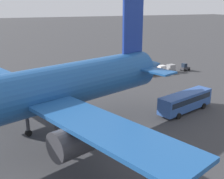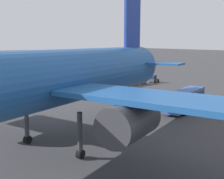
# 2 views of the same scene
# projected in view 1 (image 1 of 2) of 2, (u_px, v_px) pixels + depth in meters

# --- Properties ---
(ground_plane) EXTENTS (600.00, 600.00, 0.00)m
(ground_plane) POSITION_uv_depth(u_px,v_px,m) (79.00, 77.00, 70.97)
(ground_plane) COLOR #38383A
(airplane) EXTENTS (51.15, 44.03, 19.58)m
(airplane) POSITION_uv_depth(u_px,v_px,m) (26.00, 95.00, 33.87)
(airplane) COLOR #1E5193
(airplane) RESTS_ON ground
(shuttle_bus_near) EXTENTS (12.47, 3.56, 3.20)m
(shuttle_bus_near) POSITION_uv_depth(u_px,v_px,m) (25.00, 83.00, 58.61)
(shuttle_bus_near) COLOR gold
(shuttle_bus_near) RESTS_ON ground
(shuttle_bus_far) EXTENTS (11.78, 6.19, 3.29)m
(shuttle_bus_far) POSITION_uv_depth(u_px,v_px,m) (186.00, 100.00, 48.12)
(shuttle_bus_far) COLOR #2D5199
(shuttle_bus_far) RESTS_ON ground
(baggage_tug) EXTENTS (2.56, 1.93, 2.10)m
(baggage_tug) POSITION_uv_depth(u_px,v_px,m) (185.00, 67.00, 77.24)
(baggage_tug) COLOR #333338
(baggage_tug) RESTS_ON ground
(worker_person) EXTENTS (0.38, 0.38, 1.74)m
(worker_person) POSITION_uv_depth(u_px,v_px,m) (71.00, 73.00, 71.72)
(worker_person) COLOR #1E1E2D
(worker_person) RESTS_ON ground
(cargo_cart_grey) EXTENTS (2.20, 1.93, 2.06)m
(cargo_cart_grey) POSITION_uv_depth(u_px,v_px,m) (171.00, 68.00, 75.67)
(cargo_cart_grey) COLOR #38383D
(cargo_cart_grey) RESTS_ON ground
(cargo_cart_white) EXTENTS (2.20, 1.93, 2.06)m
(cargo_cart_white) POSITION_uv_depth(u_px,v_px,m) (162.00, 69.00, 74.39)
(cargo_cart_white) COLOR #38383D
(cargo_cart_white) RESTS_ON ground
(cargo_cart_orange) EXTENTS (2.20, 1.93, 2.06)m
(cargo_cart_orange) POSITION_uv_depth(u_px,v_px,m) (153.00, 70.00, 72.74)
(cargo_cart_orange) COLOR #38383D
(cargo_cart_orange) RESTS_ON ground
(cargo_cart_blue) EXTENTS (2.20, 1.93, 2.06)m
(cargo_cart_blue) POSITION_uv_depth(u_px,v_px,m) (142.00, 71.00, 72.06)
(cargo_cart_blue) COLOR #38383D
(cargo_cart_blue) RESTS_ON ground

